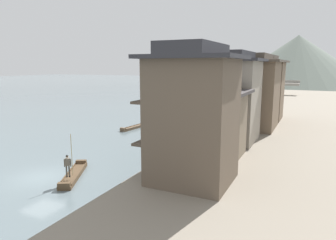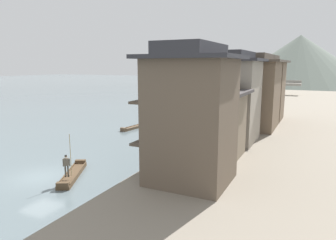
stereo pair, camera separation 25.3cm
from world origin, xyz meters
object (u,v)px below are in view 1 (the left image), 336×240
boat_moored_third (177,141)px  mooring_post_dock_mid (183,143)px  boat_foreground_poled (74,175)px  mooring_post_dock_near (144,166)px  boat_moored_far (134,127)px  stone_bridge (241,85)px  boat_moored_second (252,103)px  house_waterfront_far (262,88)px  boat_moored_nearest (191,133)px  house_waterfront_nearest (193,115)px  boatman_person (68,163)px  boat_midriver_drifting (164,118)px  mooring_post_dock_far (209,128)px  house_waterfront_tall (234,98)px  house_waterfront_narrow (253,92)px  house_waterfront_second (213,121)px

boat_moored_third → mooring_post_dock_mid: bearing=-58.7°
boat_foreground_poled → mooring_post_dock_near: bearing=12.9°
boat_moored_far → stone_bridge: (3.16, 49.86, 2.81)m
boat_foreground_poled → boat_moored_second: 51.54m
house_waterfront_far → boat_moored_nearest: bearing=-121.8°
boat_foreground_poled → house_waterfront_nearest: size_ratio=0.58×
boat_foreground_poled → boatman_person: boatman_person is taller
house_waterfront_nearest → boat_midriver_drifting: bearing=120.1°
mooring_post_dock_far → boat_moored_second: bearing=92.6°
boat_moored_nearest → boat_moored_far: (-8.10, 0.07, -0.06)m
mooring_post_dock_near → mooring_post_dock_mid: 7.11m
boat_foreground_poled → boat_moored_nearest: bearing=80.8°
mooring_post_dock_mid → house_waterfront_tall: bearing=54.8°
boat_moored_far → stone_bridge: 50.04m
house_waterfront_nearest → mooring_post_dock_far: bearing=103.8°
boat_foreground_poled → boat_midriver_drifting: size_ratio=0.94×
boat_moored_nearest → boat_midriver_drifting: size_ratio=0.69×
boat_moored_nearest → house_waterfront_narrow: bearing=30.2°
boat_foreground_poled → boat_moored_far: (-5.35, 17.15, -0.01)m
house_waterfront_nearest → mooring_post_dock_near: size_ratio=10.50×
house_waterfront_second → mooring_post_dock_near: bearing=-120.7°
boat_moored_second → mooring_post_dock_mid: (1.63, -43.05, 1.13)m
house_waterfront_far → house_waterfront_tall: bearing=-92.0°
house_waterfront_narrow → mooring_post_dock_near: house_waterfront_narrow is taller
boatman_person → mooring_post_dock_near: boatman_person is taller
house_waterfront_far → boat_moored_third: bearing=-112.5°
boat_moored_third → house_waterfront_narrow: size_ratio=0.54×
stone_bridge → boat_moored_third: bearing=-84.6°
boat_moored_second → house_waterfront_far: 25.00m
boatman_person → boat_midriver_drifting: size_ratio=0.57×
boatman_person → boat_moored_far: 19.37m
house_waterfront_tall → house_waterfront_narrow: (0.50, 7.77, -0.01)m
house_waterfront_nearest → boat_moored_nearest: bearing=111.4°
boat_moored_far → boat_moored_nearest: bearing=-0.5°
boat_moored_far → house_waterfront_tall: bearing=-16.2°
boatman_person → boat_foreground_poled: bearing=119.1°
house_waterfront_second → mooring_post_dock_far: size_ratio=8.04×
boat_moored_third → house_waterfront_nearest: 13.58m
boat_moored_second → stone_bridge: (-5.95, 15.61, 2.80)m
boatman_person → house_waterfront_narrow: house_waterfront_narrow is taller
boat_foreground_poled → house_waterfront_second: 11.55m
boatman_person → stone_bridge: 68.30m
stone_bridge → house_waterfront_far: bearing=-73.9°
house_waterfront_nearest → stone_bridge: 66.80m
boat_moored_nearest → mooring_post_dock_far: mooring_post_dock_far is taller
boatman_person → house_waterfront_second: house_waterfront_second is taller
boat_moored_second → house_waterfront_narrow: house_waterfront_narrow is taller
boat_moored_second → boatman_person: bearing=-93.4°
boat_foreground_poled → mooring_post_dock_far: size_ratio=6.22×
boat_moored_second → mooring_post_dock_near: bearing=-88.1°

